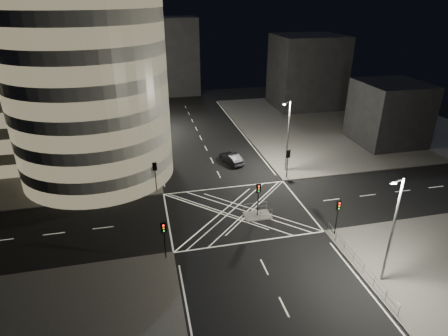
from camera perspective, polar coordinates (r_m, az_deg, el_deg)
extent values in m
plane|color=black|center=(43.85, 1.99, -6.62)|extent=(120.00, 120.00, 0.00)
cube|color=#4C4A48|center=(69.73, -28.09, 2.83)|extent=(42.00, 42.00, 0.15)
cube|color=#4C4A48|center=(77.46, 17.97, 6.64)|extent=(42.00, 42.00, 0.15)
cube|color=slate|center=(43.09, 5.09, -7.23)|extent=(3.00, 2.00, 0.15)
cylinder|color=gray|center=(51.42, -20.01, 11.98)|extent=(20.00, 20.00, 25.00)
cube|color=gray|center=(62.99, -28.37, 12.72)|extent=(20.00, 18.00, 25.00)
cube|color=gray|center=(79.81, -22.33, 14.77)|extent=(24.00, 16.00, 22.00)
cube|color=black|center=(85.39, 12.49, 14.18)|extent=(14.00, 12.00, 15.00)
cube|color=black|center=(67.87, 23.83, 7.69)|extent=(10.00, 10.00, 10.00)
cube|color=black|center=(95.19, -9.68, 16.31)|extent=(18.00, 8.00, 18.00)
cylinder|color=black|center=(49.76, -12.46, -0.82)|extent=(0.32, 0.32, 3.26)
ellipsoid|color=black|center=(48.66, -12.76, 2.07)|extent=(4.00, 4.00, 4.60)
cylinder|color=black|center=(55.28, -12.63, 1.75)|extent=(0.32, 0.32, 3.09)
ellipsoid|color=black|center=(54.25, -12.91, 4.50)|extent=(4.67, 4.67, 5.37)
cylinder|color=black|center=(60.85, -12.77, 3.96)|extent=(0.32, 0.32, 3.14)
ellipsoid|color=black|center=(59.93, -13.02, 6.43)|extent=(4.36, 4.36, 5.02)
cylinder|color=black|center=(66.44, -12.91, 5.93)|extent=(0.32, 0.32, 3.52)
ellipsoid|color=black|center=(65.55, -13.16, 8.39)|extent=(4.47, 4.47, 5.14)
cylinder|color=black|center=(72.26, -12.98, 7.16)|extent=(0.32, 0.32, 2.78)
ellipsoid|color=black|center=(71.58, -13.17, 8.99)|extent=(3.65, 3.65, 4.20)
cylinder|color=black|center=(47.85, -10.35, -1.90)|extent=(0.12, 0.12, 3.00)
cube|color=black|center=(47.01, -10.53, 0.22)|extent=(0.28, 0.22, 0.90)
cube|color=black|center=(47.01, -10.53, 0.22)|extent=(0.55, 0.04, 1.10)
cylinder|color=black|center=(36.21, -8.99, -11.50)|extent=(0.12, 0.12, 3.00)
cube|color=black|center=(35.09, -9.21, -8.94)|extent=(0.28, 0.22, 0.90)
cube|color=black|center=(35.09, -9.21, -8.94)|extent=(0.55, 0.04, 1.10)
cylinder|color=black|center=(51.33, 9.61, 0.10)|extent=(0.12, 0.12, 3.00)
cube|color=black|center=(50.55, 9.76, 2.10)|extent=(0.28, 0.22, 0.90)
cube|color=black|center=(50.55, 9.76, 2.10)|extent=(0.55, 0.04, 1.10)
cylinder|color=black|center=(40.70, 16.73, -7.83)|extent=(0.12, 0.12, 3.00)
cube|color=black|center=(39.71, 17.08, -5.46)|extent=(0.28, 0.22, 0.90)
cube|color=black|center=(39.71, 17.08, -5.46)|extent=(0.55, 0.04, 1.10)
cylinder|color=black|center=(42.27, 5.17, -5.42)|extent=(0.12, 0.12, 3.00)
cube|color=black|center=(41.32, 5.28, -3.10)|extent=(0.28, 0.22, 0.90)
cube|color=black|center=(41.32, 5.28, -3.10)|extent=(0.55, 0.04, 1.10)
cylinder|color=slate|center=(51.21, -11.79, 4.11)|extent=(0.20, 0.20, 10.00)
cylinder|color=slate|center=(49.73, -11.75, 9.38)|extent=(0.90, 0.10, 0.10)
cube|color=slate|center=(49.76, -11.22, 9.32)|extent=(0.50, 0.25, 0.18)
cube|color=white|center=(49.79, -11.21, 9.20)|extent=(0.42, 0.20, 0.05)
cylinder|color=slate|center=(68.36, -12.38, 9.37)|extent=(0.20, 0.20, 10.00)
cylinder|color=slate|center=(67.26, -12.37, 13.38)|extent=(0.90, 0.10, 0.10)
cube|color=slate|center=(67.28, -11.97, 13.33)|extent=(0.50, 0.25, 0.18)
cube|color=white|center=(67.31, -11.97, 13.24)|extent=(0.42, 0.20, 0.05)
cylinder|color=slate|center=(52.12, 9.70, 4.66)|extent=(0.20, 0.20, 10.00)
cylinder|color=slate|center=(50.49, 9.62, 9.79)|extent=(0.90, 0.10, 0.10)
cube|color=slate|center=(50.35, 9.13, 9.66)|extent=(0.50, 0.25, 0.18)
cube|color=white|center=(50.37, 9.13, 9.54)|extent=(0.42, 0.20, 0.05)
cylinder|color=slate|center=(34.31, 24.21, -8.88)|extent=(0.20, 0.20, 10.00)
cylinder|color=slate|center=(31.77, 25.08, -1.71)|extent=(0.90, 0.10, 0.10)
cube|color=slate|center=(31.55, 24.40, -1.96)|extent=(0.50, 0.25, 0.18)
cube|color=white|center=(31.59, 24.36, -2.14)|extent=(0.42, 0.20, 0.05)
cube|color=slate|center=(37.36, 19.81, -13.42)|extent=(0.06, 11.70, 1.10)
cube|color=slate|center=(42.04, 5.50, -7.15)|extent=(2.80, 0.06, 1.10)
cube|color=slate|center=(43.49, 4.77, -5.92)|extent=(2.80, 0.06, 1.10)
imported|color=black|center=(55.52, 1.13, 1.49)|extent=(2.95, 5.12, 1.60)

